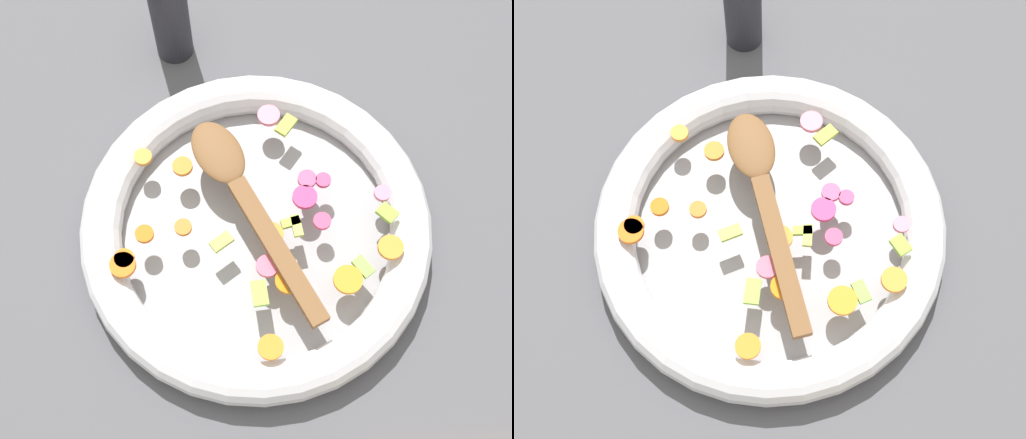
# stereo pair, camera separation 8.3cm
# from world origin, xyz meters

# --- Properties ---
(ground_plane) EXTENTS (4.00, 4.00, 0.00)m
(ground_plane) POSITION_xyz_m (0.00, 0.00, 0.00)
(ground_plane) COLOR #4C4C51
(skillet) EXTENTS (0.42, 0.42, 0.05)m
(skillet) POSITION_xyz_m (0.00, 0.00, 0.02)
(skillet) COLOR gray
(skillet) RESTS_ON ground_plane
(chopped_vegetables) EXTENTS (0.35, 0.32, 0.01)m
(chopped_vegetables) POSITION_xyz_m (-0.02, 0.02, 0.05)
(chopped_vegetables) COLOR orange
(chopped_vegetables) RESTS_ON skillet
(wooden_spoon) EXTENTS (0.16, 0.27, 0.01)m
(wooden_spoon) POSITION_xyz_m (0.01, -0.03, 0.06)
(wooden_spoon) COLOR brown
(wooden_spoon) RESTS_ON chopped_vegetables
(pepper_mill) EXTENTS (0.05, 0.05, 0.17)m
(pepper_mill) POSITION_xyz_m (0.10, -0.28, 0.08)
(pepper_mill) COLOR #232328
(pepper_mill) RESTS_ON ground_plane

